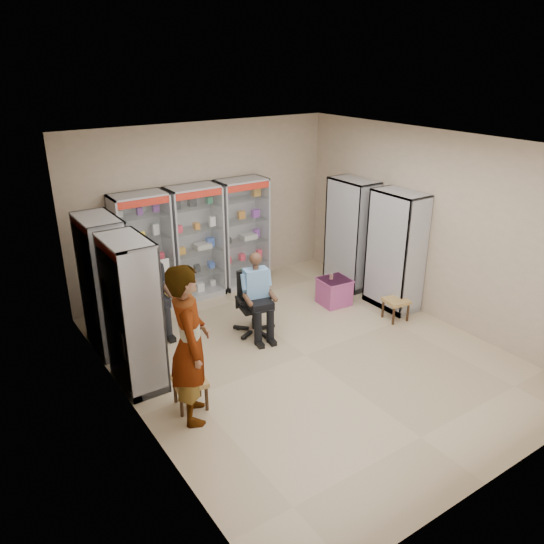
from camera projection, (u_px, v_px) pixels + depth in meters
floor at (306, 355)px, 7.65m from camera, size 6.00×6.00×0.00m
room_shell at (309, 225)px, 6.91m from camera, size 5.02×6.02×3.01m
cabinet_back_left at (143, 253)px, 8.70m from camera, size 0.90×0.50×2.00m
cabinet_back_mid at (196, 243)px, 9.19m from camera, size 0.90×0.50×2.00m
cabinet_back_right at (243, 233)px, 9.68m from camera, size 0.90×0.50×2.00m
cabinet_right_far at (351, 234)px, 9.66m from camera, size 0.90×0.50×2.00m
cabinet_right_near at (396, 251)px, 8.81m from camera, size 0.90×0.50×2.00m
cabinet_left_far at (105, 285)px, 7.50m from camera, size 0.90×0.50×2.00m
cabinet_left_near at (133, 314)px, 6.66m from camera, size 0.90×0.50×2.00m
wooden_chair at (149, 302)px, 8.21m from camera, size 0.42×0.42×0.94m
seated_customer at (149, 291)px, 8.10m from camera, size 0.44×0.60×1.34m
office_chair at (254, 303)px, 8.12m from camera, size 0.63×0.63×0.98m
seated_shopkeeper at (256, 296)px, 8.03m from camera, size 0.51×0.64×1.25m
pink_trunk at (334, 291)px, 9.16m from camera, size 0.52×0.50×0.46m
tea_glass at (331, 276)px, 9.07m from camera, size 0.07×0.07×0.10m
woven_stool_a at (395, 309)px, 8.64m from camera, size 0.41×0.41×0.35m
woven_stool_b at (191, 393)px, 6.47m from camera, size 0.45×0.45×0.39m
standing_man at (190, 344)px, 6.01m from camera, size 0.69×0.83×1.95m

